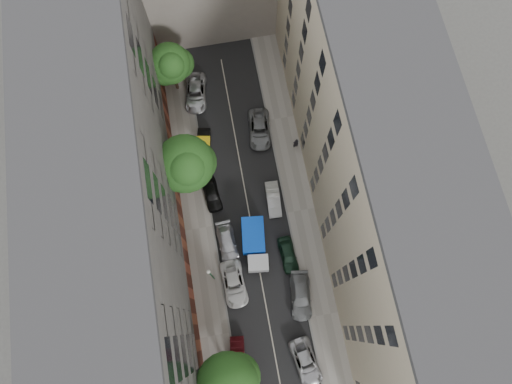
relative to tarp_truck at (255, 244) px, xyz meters
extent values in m
plane|color=#4C4C49|center=(0.05, 2.92, -1.40)|extent=(120.00, 120.00, 0.00)
cube|color=black|center=(0.05, 2.92, -1.39)|extent=(8.00, 44.00, 0.02)
cube|color=gray|center=(-5.45, 2.92, -1.32)|extent=(3.00, 44.00, 0.15)
cube|color=gray|center=(5.55, 2.92, -1.32)|extent=(3.00, 44.00, 0.15)
cube|color=#4C4947|center=(-10.95, 2.92, 8.60)|extent=(8.00, 44.00, 20.00)
cube|color=#BAAB90|center=(11.05, 2.92, 8.60)|extent=(8.00, 44.00, 20.00)
cube|color=black|center=(0.00, -0.10, -0.84)|extent=(2.78, 5.69, 0.30)
cube|color=#B7B9BC|center=(0.00, -2.03, 0.07)|extent=(2.21, 1.86, 1.72)
cube|color=#0D53FF|center=(0.00, 0.81, 0.23)|extent=(2.66, 3.89, 1.82)
cylinder|color=black|center=(-0.96, -2.03, -0.97)|extent=(0.28, 0.85, 0.85)
cylinder|color=black|center=(0.96, -2.03, -0.97)|extent=(0.28, 0.85, 0.85)
cylinder|color=black|center=(-0.96, 1.52, -0.97)|extent=(0.28, 0.85, 0.85)
cylinder|color=black|center=(0.96, 1.52, -0.97)|extent=(0.28, 0.85, 0.85)
imported|color=#4B0F14|center=(-3.55, -10.48, -0.75)|extent=(1.80, 4.02, 1.28)
imported|color=silver|center=(-2.75, -3.52, -0.72)|extent=(2.45, 4.96, 1.35)
imported|color=#B5B4B9|center=(-2.75, 0.72, -0.74)|extent=(2.08, 4.63, 1.32)
imported|color=black|center=(-3.55, 6.32, -0.70)|extent=(2.06, 4.25, 1.40)
imported|color=black|center=(-3.55, 11.92, -0.73)|extent=(2.10, 4.25, 1.34)
imported|color=#B5B5BA|center=(-3.51, 18.51, -0.68)|extent=(3.11, 5.46, 1.44)
imported|color=#B0B0B5|center=(2.85, -12.08, -0.75)|extent=(2.91, 4.98, 1.30)
imported|color=slate|center=(3.65, -5.88, -0.68)|extent=(2.64, 5.16, 1.43)
imported|color=black|center=(3.21, -1.60, -0.72)|extent=(1.80, 4.03, 1.35)
imported|color=silver|center=(2.85, 4.52, -0.75)|extent=(1.56, 3.99, 1.29)
imported|color=slate|center=(2.85, 12.72, -0.70)|extent=(2.90, 5.27, 1.40)
cylinder|color=#382619|center=(-4.57, -12.23, 0.06)|extent=(0.36, 0.36, 2.61)
cylinder|color=#382619|center=(-4.57, -12.23, 2.29)|extent=(0.24, 0.24, 1.86)
sphere|color=#234D19|center=(-3.67, -11.83, 3.22)|extent=(4.15, 4.15, 4.15)
cylinder|color=#382619|center=(-5.30, 7.92, 0.30)|extent=(0.36, 0.36, 3.08)
cylinder|color=#382619|center=(-5.30, 7.92, 2.94)|extent=(0.24, 0.24, 2.20)
sphere|color=#234D19|center=(-5.30, 7.92, 5.09)|extent=(5.69, 5.69, 5.69)
sphere|color=#234D19|center=(-4.40, 8.32, 4.04)|extent=(4.27, 4.27, 4.27)
sphere|color=#234D19|center=(-6.00, 7.42, 4.48)|extent=(3.98, 3.98, 3.98)
sphere|color=#234D19|center=(-5.10, 7.12, 6.24)|extent=(3.70, 3.70, 3.70)
cylinder|color=#382619|center=(-5.51, 19.86, -0.02)|extent=(0.36, 0.36, 2.46)
cylinder|color=#382619|center=(-5.51, 19.86, 2.09)|extent=(0.24, 0.24, 1.76)
sphere|color=#234D19|center=(-5.51, 19.86, 3.82)|extent=(4.40, 4.40, 4.40)
sphere|color=#234D19|center=(-4.61, 20.26, 2.97)|extent=(3.30, 3.30, 3.30)
sphere|color=#234D19|center=(-6.21, 19.36, 3.32)|extent=(3.08, 3.08, 3.08)
sphere|color=#234D19|center=(-5.31, 19.06, 4.73)|extent=(2.86, 2.86, 2.86)
cylinder|color=#17532C|center=(-4.67, -2.57, 1.71)|extent=(0.14, 0.14, 5.91)
sphere|color=silver|center=(-4.67, -2.57, 4.76)|extent=(0.36, 0.36, 0.36)
imported|color=black|center=(6.45, 10.23, -0.33)|extent=(0.73, 0.55, 1.83)
camera|label=1|loc=(-1.30, -7.97, 46.07)|focal=32.00mm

